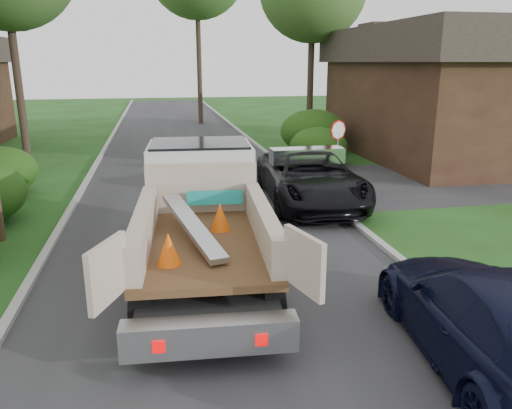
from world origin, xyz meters
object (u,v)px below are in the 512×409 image
object	(u,v)px
stop_sign	(338,139)
black_pickup	(310,177)
house_right	(456,91)
navy_suv	(494,319)
flatbed_truck	(202,204)

from	to	relation	value
stop_sign	black_pickup	size ratio (longest dim) A/B	0.40
house_right	navy_suv	size ratio (longest dim) A/B	2.40
black_pickup	navy_suv	world-z (taller)	black_pickup
stop_sign	black_pickup	bearing A→B (deg)	-128.98
flatbed_truck	navy_suv	distance (m)	6.31
flatbed_truck	black_pickup	distance (m)	6.02
stop_sign	house_right	bearing A→B (deg)	32.66
flatbed_truck	black_pickup	xyz separation A→B (m)	(3.94, 4.52, -0.57)
stop_sign	black_pickup	distance (m)	2.80
navy_suv	stop_sign	bearing A→B (deg)	-91.16
house_right	stop_sign	bearing A→B (deg)	-147.34
black_pickup	navy_suv	size ratio (longest dim) A/B	1.15
flatbed_truck	navy_suv	xyz separation A→B (m)	(3.89, -4.93, -0.64)
stop_sign	flatbed_truck	world-z (taller)	flatbed_truck
stop_sign	black_pickup	xyz separation A→B (m)	(-1.66, -2.05, -0.92)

